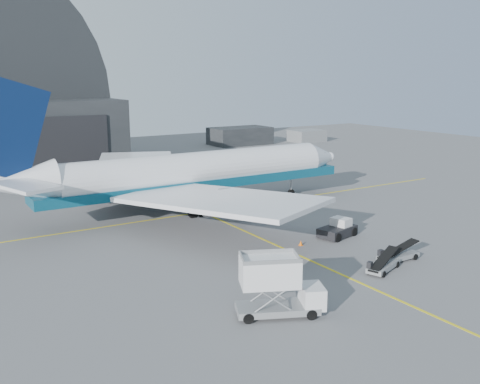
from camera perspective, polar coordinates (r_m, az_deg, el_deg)
ground at (r=48.10m, az=7.38°, el=-7.21°), size 200.00×200.00×0.00m
taxi_lines at (r=57.92m, az=-0.60°, el=-3.69°), size 80.00×42.12×0.02m
distant_bldg_a at (r=127.13m, az=0.00°, el=5.12°), size 14.00×8.00×4.00m
distant_bldg_b at (r=133.77m, az=7.13°, el=5.38°), size 8.00×6.00×2.80m
airliner at (r=63.53m, az=-5.88°, el=1.91°), size 46.56×45.15×16.34m
catering_truck at (r=36.66m, az=3.96°, el=-10.04°), size 6.32×4.45×4.09m
pushback_tug at (r=55.18m, az=10.40°, el=-3.96°), size 4.50×3.21×1.89m
belt_loader_a at (r=46.60m, az=15.00°, el=-7.54°), size 4.28×2.62×1.61m
belt_loader_b at (r=49.37m, az=16.46°, el=-6.49°), size 4.29×1.53×1.64m
traffic_cone at (r=51.89m, az=6.50°, el=-5.43°), size 0.36×0.36×0.51m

